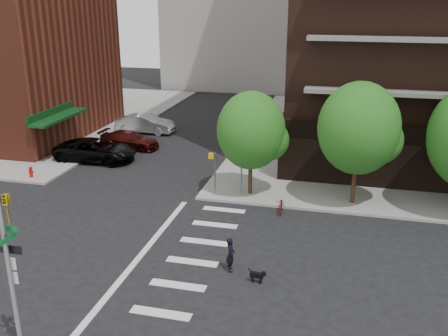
% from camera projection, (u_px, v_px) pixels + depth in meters
% --- Properties ---
extents(ground, '(120.00, 120.00, 0.00)m').
position_uv_depth(ground, '(131.00, 254.00, 23.29)').
color(ground, black).
rests_on(ground, ground).
extents(sidewalk_nw, '(31.00, 33.00, 0.15)m').
position_uv_depth(sidewalk_nw, '(2.00, 115.00, 50.40)').
color(sidewalk_nw, gray).
rests_on(sidewalk_nw, ground).
extents(crosswalk, '(3.85, 13.00, 0.01)m').
position_uv_depth(crosswalk, '(176.00, 260.00, 22.79)').
color(crosswalk, silver).
rests_on(crosswalk, ground).
extents(tree_a, '(4.00, 4.00, 5.90)m').
position_uv_depth(tree_a, '(251.00, 131.00, 28.86)').
color(tree_a, '#301E11').
rests_on(tree_a, sidewalk_ne).
extents(tree_b, '(4.50, 4.50, 6.65)m').
position_uv_depth(tree_b, '(359.00, 128.00, 27.33)').
color(tree_b, '#301E11').
rests_on(tree_b, sidewalk_ne).
extents(traffic_signal, '(0.90, 0.75, 6.00)m').
position_uv_depth(traffic_signal, '(14.00, 289.00, 15.64)').
color(traffic_signal, slate).
rests_on(traffic_signal, sidewalk_s).
extents(pedestrian_signal, '(2.18, 0.67, 2.60)m').
position_uv_depth(pedestrian_signal, '(221.00, 167.00, 29.43)').
color(pedestrian_signal, slate).
rests_on(pedestrian_signal, sidewalk_ne).
extents(fire_hydrant, '(0.24, 0.24, 0.73)m').
position_uv_depth(fire_hydrant, '(31.00, 171.00, 32.65)').
color(fire_hydrant, '#A50C0C').
rests_on(fire_hydrant, sidewalk_nw).
extents(parked_car_black, '(2.94, 5.97, 1.63)m').
position_uv_depth(parked_car_black, '(95.00, 150.00, 36.21)').
color(parked_car_black, black).
rests_on(parked_car_black, ground).
extents(parked_car_maroon, '(2.13, 4.83, 1.38)m').
position_uv_depth(parked_car_maroon, '(129.00, 140.00, 39.26)').
color(parked_car_maroon, '#3D0F0C').
rests_on(parked_car_maroon, ground).
extents(parked_car_silver, '(1.84, 5.16, 1.70)m').
position_uv_depth(parked_car_silver, '(145.00, 123.00, 43.73)').
color(parked_car_silver, '#B3B5BB').
rests_on(parked_car_silver, ground).
extents(scooter, '(0.65, 1.56, 0.80)m').
position_uv_depth(scooter, '(281.00, 205.00, 27.72)').
color(scooter, maroon).
rests_on(scooter, ground).
extents(dog_walker, '(0.66, 0.53, 1.58)m').
position_uv_depth(dog_walker, '(231.00, 254.00, 21.65)').
color(dog_walker, black).
rests_on(dog_walker, ground).
extents(dog, '(0.68, 0.25, 0.56)m').
position_uv_depth(dog, '(258.00, 275.00, 20.86)').
color(dog, black).
rests_on(dog, ground).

